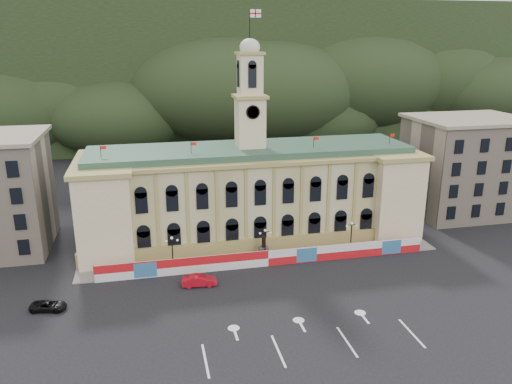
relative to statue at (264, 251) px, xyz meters
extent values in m
plane|color=black|center=(0.00, -18.00, -1.19)|extent=(260.00, 260.00, 0.00)
cube|color=black|center=(0.00, 112.00, 20.81)|extent=(230.00, 70.00, 44.00)
cube|color=#595651|center=(35.00, 92.00, 28.81)|extent=(22.00, 8.00, 14.00)
cube|color=#595651|center=(-48.00, 90.00, 24.81)|extent=(16.00, 7.00, 10.00)
cube|color=#C6BD8F|center=(0.00, 10.00, 5.81)|extent=(55.00, 15.00, 14.00)
cube|color=#A2924F|center=(0.00, 2.20, 0.01)|extent=(56.00, 0.80, 2.40)
cube|color=#A2924F|center=(0.00, 10.00, 13.11)|extent=(56.20, 16.20, 0.60)
cube|color=#325441|center=(0.00, 10.00, 13.81)|extent=(53.00, 13.00, 1.20)
cube|color=beige|center=(-23.50, 9.00, 5.81)|extent=(8.00, 17.00, 14.00)
cube|color=beige|center=(23.50, 9.00, 5.81)|extent=(8.00, 17.00, 14.00)
cube|color=beige|center=(0.00, 10.00, 18.41)|extent=(4.40, 4.40, 8.00)
cube|color=#A2924F|center=(0.00, 10.00, 22.61)|extent=(5.20, 5.20, 0.50)
cube|color=beige|center=(0.00, 10.00, 25.91)|extent=(3.60, 3.60, 6.50)
cube|color=#A2924F|center=(0.00, 10.00, 29.31)|extent=(4.20, 4.20, 0.40)
cylinder|color=black|center=(0.00, 7.70, 20.41)|extent=(2.20, 0.20, 2.20)
ellipsoid|color=beige|center=(0.00, 10.00, 30.21)|extent=(3.20, 3.20, 2.72)
cylinder|color=black|center=(0.00, 10.00, 33.41)|extent=(0.12, 0.12, 5.00)
cube|color=white|center=(0.90, 10.00, 35.21)|extent=(1.80, 0.04, 1.20)
cube|color=red|center=(0.90, 9.97, 35.21)|extent=(1.80, 0.02, 0.22)
cube|color=red|center=(0.90, 9.97, 35.21)|extent=(0.22, 0.02, 1.20)
cube|color=#B6A38C|center=(43.00, 13.00, 7.81)|extent=(20.00, 16.00, 18.00)
cube|color=gray|center=(43.00, 13.00, 17.11)|extent=(21.00, 17.00, 0.60)
cube|color=red|center=(0.00, -3.00, 0.06)|extent=(50.00, 0.25, 2.50)
cube|color=#2D6798|center=(-18.00, -3.14, 0.06)|extent=(3.20, 0.05, 2.20)
cube|color=#2D6798|center=(6.00, -3.14, 0.06)|extent=(3.20, 0.05, 2.20)
cube|color=#2D6798|center=(20.00, -3.14, 0.06)|extent=(3.20, 0.05, 2.20)
cube|color=slate|center=(0.00, -0.25, -1.11)|extent=(56.00, 5.50, 0.16)
cube|color=#595651|center=(0.00, 0.00, -0.29)|extent=(1.40, 1.40, 1.80)
cylinder|color=black|center=(0.00, 0.00, 1.41)|extent=(0.60, 0.60, 1.60)
sphere|color=black|center=(0.00, 0.00, 2.31)|extent=(0.44, 0.44, 0.44)
cylinder|color=black|center=(-14.00, -1.00, -1.04)|extent=(0.44, 0.44, 0.30)
cylinder|color=black|center=(-14.00, -1.00, 1.21)|extent=(0.18, 0.18, 4.80)
cube|color=black|center=(-14.00, -1.00, 3.51)|extent=(1.60, 0.08, 0.08)
sphere|color=silver|center=(-14.80, -1.00, 3.36)|extent=(0.36, 0.36, 0.36)
sphere|color=silver|center=(-13.20, -1.00, 3.36)|extent=(0.36, 0.36, 0.36)
sphere|color=silver|center=(-14.00, -1.00, 3.76)|extent=(0.40, 0.40, 0.40)
cylinder|color=black|center=(0.00, -1.00, -1.04)|extent=(0.44, 0.44, 0.30)
cylinder|color=black|center=(0.00, -1.00, 1.21)|extent=(0.18, 0.18, 4.80)
cube|color=black|center=(0.00, -1.00, 3.51)|extent=(1.60, 0.08, 0.08)
sphere|color=silver|center=(-0.80, -1.00, 3.36)|extent=(0.36, 0.36, 0.36)
sphere|color=silver|center=(0.80, -1.00, 3.36)|extent=(0.36, 0.36, 0.36)
sphere|color=silver|center=(0.00, -1.00, 3.76)|extent=(0.40, 0.40, 0.40)
cylinder|color=black|center=(14.00, -1.00, -1.04)|extent=(0.44, 0.44, 0.30)
cylinder|color=black|center=(14.00, -1.00, 1.21)|extent=(0.18, 0.18, 4.80)
cube|color=black|center=(14.00, -1.00, 3.51)|extent=(1.60, 0.08, 0.08)
sphere|color=silver|center=(13.20, -1.00, 3.36)|extent=(0.36, 0.36, 0.36)
sphere|color=silver|center=(14.80, -1.00, 3.36)|extent=(0.36, 0.36, 0.36)
sphere|color=silver|center=(14.00, -1.00, 3.76)|extent=(0.40, 0.40, 0.40)
imported|color=#AE0C1A|center=(-10.79, -7.06, -0.40)|extent=(2.37, 5.00, 1.57)
imported|color=black|center=(-30.00, -9.50, -0.57)|extent=(3.65, 5.17, 1.23)
camera|label=1|loc=(-16.53, -69.35, 31.48)|focal=35.00mm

